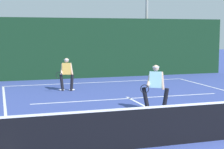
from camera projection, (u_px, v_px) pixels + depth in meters
ground_plane at (213, 141)px, 9.04m from camera, size 80.00×80.00×0.00m
court_line_baseline_far at (98, 82)px, 19.43m from camera, size 9.84×0.10×0.01m
court_line_service at (130, 98)px, 14.77m from camera, size 8.02×0.10×0.01m
court_line_centre at (159, 113)px, 12.07m from camera, size 0.10×6.40×0.01m
tennis_net at (214, 121)px, 8.98m from camera, size 10.78×0.09×1.09m
player_near at (155, 86)px, 12.40m from camera, size 1.11×0.82×1.60m
player_far at (67, 73)px, 16.57m from camera, size 0.94×0.83×1.52m
tennis_ball at (203, 107)px, 12.93m from camera, size 0.07×0.07×0.07m
back_fence_windscreen at (89, 48)px, 21.13m from camera, size 17.65×0.12×3.51m
light_pole at (147, 2)px, 23.30m from camera, size 0.55×0.44×7.57m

